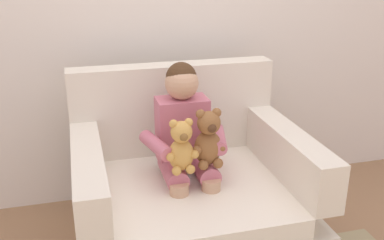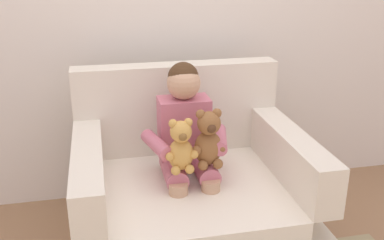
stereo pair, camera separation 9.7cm
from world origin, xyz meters
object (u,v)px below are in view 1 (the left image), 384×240
Objects in this scene: armchair at (189,196)px; plush_honey at (181,147)px; seated_child at (185,137)px; plush_brown at (208,140)px.

armchair is 4.33× the size of plush_honey.
armchair reaches higher than plush_honey.
plush_brown is at bearing -57.82° from seated_child.
plush_brown is (0.14, 0.03, 0.01)m from plush_honey.
seated_child is 0.16m from plush_brown.
plush_honey is at bearing -171.62° from plush_brown.
seated_child is (-0.01, 0.04, 0.33)m from armchair.
seated_child reaches higher than plush_brown.
plush_brown is at bearing -10.59° from plush_honey.
plush_brown is at bearing -54.79° from armchair.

